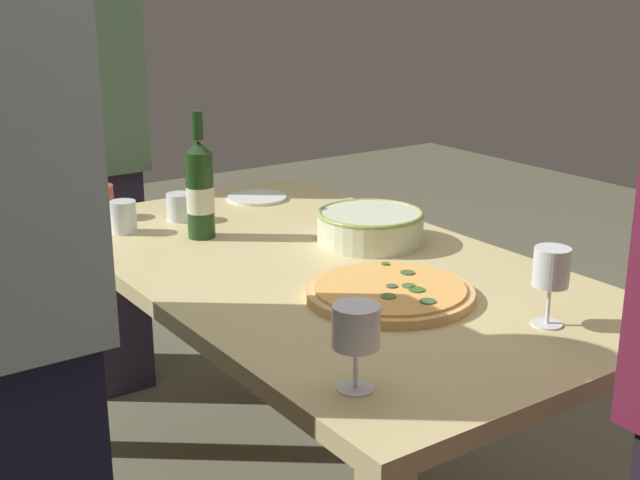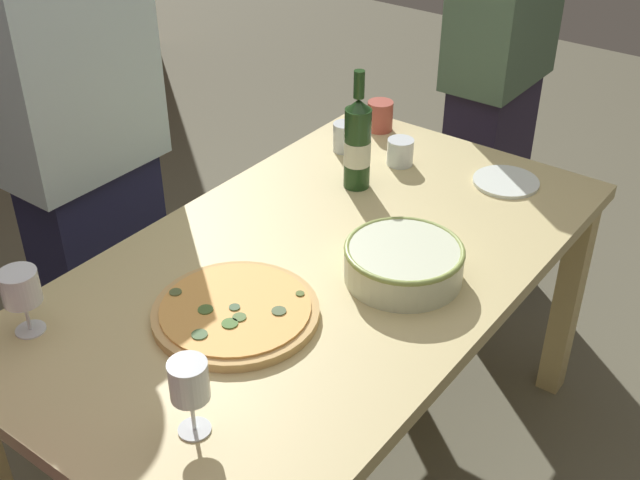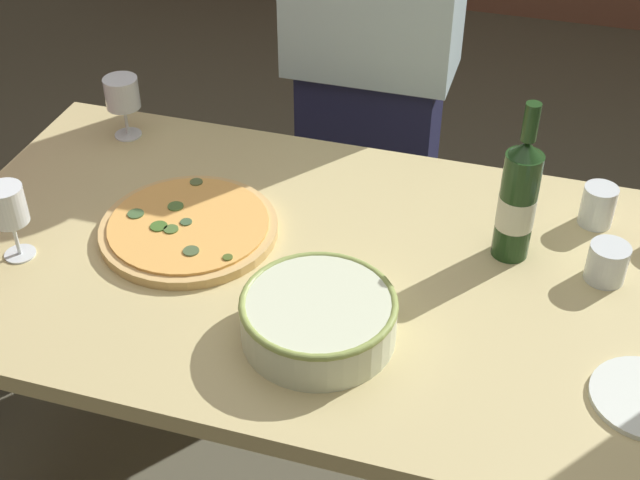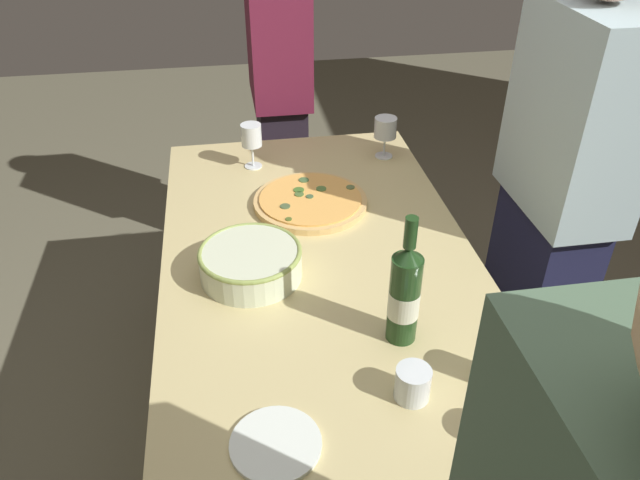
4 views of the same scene
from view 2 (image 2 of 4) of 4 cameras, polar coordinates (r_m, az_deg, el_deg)
The scene contains 13 objects.
ground_plane at distance 2.46m, azimuth 0.00°, elevation -15.94°, with size 8.00×8.00×0.00m, color #65614C.
dining_table at distance 2.01m, azimuth 0.00°, elevation -3.58°, with size 1.60×0.90×0.75m.
pizza at distance 1.78m, azimuth -6.00°, elevation -5.07°, with size 0.37×0.37×0.03m.
serving_bowl at distance 1.88m, azimuth 5.94°, elevation -1.49°, with size 0.28×0.28×0.09m.
wine_bottle at distance 2.22m, azimuth 2.67°, elevation 6.86°, with size 0.07×0.07×0.34m.
wine_glass_near_pizza at distance 1.47m, azimuth -9.25°, elevation -9.94°, with size 0.07×0.07×0.16m.
wine_glass_by_bottle at distance 1.79m, azimuth -20.42°, elevation -3.35°, with size 0.08×0.08×0.15m.
cup_amber at distance 2.45m, azimuth 1.76°, elevation 7.30°, with size 0.07×0.07×0.09m, color white.
cup_ceramic at distance 2.39m, azimuth 5.71°, elevation 6.23°, with size 0.08×0.08×0.08m, color white.
cup_spare at distance 2.59m, azimuth 4.27°, elevation 8.76°, with size 0.08×0.08×0.09m, color #A94738.
side_plate at distance 2.34m, azimuth 13.03°, elevation 4.05°, with size 0.19×0.19×0.01m, color white.
person_host at distance 2.90m, azimuth 12.43°, elevation 11.38°, with size 0.41×0.24×1.63m.
person_guest_right at distance 2.35m, azimuth -16.33°, elevation 5.38°, with size 0.44×0.24×1.62m.
Camera 2 is at (-1.29, -0.97, 1.86)m, focal length 45.20 mm.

